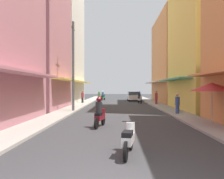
% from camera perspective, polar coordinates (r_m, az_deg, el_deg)
% --- Properties ---
extents(ground_plane, '(107.02, 107.02, 0.00)m').
position_cam_1_polar(ground_plane, '(24.46, 1.77, -4.38)').
color(ground_plane, '#38383A').
extents(sidewalk_left, '(1.70, 56.65, 0.12)m').
position_cam_1_polar(sidewalk_left, '(24.85, -8.76, -4.17)').
color(sidewalk_left, '#ADA89E').
rests_on(sidewalk_left, ground).
extents(sidewalk_right, '(1.70, 56.65, 0.12)m').
position_cam_1_polar(sidewalk_right, '(24.90, 12.26, -4.16)').
color(sidewalk_right, '#9E9991').
rests_on(sidewalk_right, ground).
extents(building_left_mid, '(7.05, 8.30, 16.58)m').
position_cam_1_polar(building_left_mid, '(24.22, -19.18, 15.32)').
color(building_left_mid, '#B7727F').
rests_on(building_left_mid, ground).
extents(building_left_far, '(7.05, 9.97, 15.63)m').
position_cam_1_polar(building_left_far, '(32.95, -13.28, 10.48)').
color(building_left_far, silver).
rests_on(building_left_far, ground).
extents(building_right_mid, '(7.05, 9.38, 17.24)m').
position_cam_1_polar(building_right_mid, '(23.96, 23.16, 16.30)').
color(building_right_mid, '#EFD159').
rests_on(building_right_mid, ground).
extents(building_right_far, '(7.05, 11.82, 11.79)m').
position_cam_1_polar(building_right_far, '(33.73, 16.15, 6.94)').
color(building_right_far, '#D88C4C').
rests_on(building_right_far, ground).
extents(motorbike_maroon, '(0.63, 1.79, 1.58)m').
position_cam_1_polar(motorbike_maroon, '(12.18, -2.99, -5.89)').
color(motorbike_maroon, black).
rests_on(motorbike_maroon, ground).
extents(motorbike_white, '(0.59, 1.80, 0.96)m').
position_cam_1_polar(motorbike_white, '(7.29, 4.11, -11.76)').
color(motorbike_white, black).
rests_on(motorbike_white, ground).
extents(motorbike_green, '(0.68, 1.77, 1.58)m').
position_cam_1_polar(motorbike_green, '(38.28, -2.19, -1.59)').
color(motorbike_green, black).
rests_on(motorbike_green, ground).
extents(motorbike_red, '(0.55, 1.81, 1.58)m').
position_cam_1_polar(motorbike_red, '(29.30, -3.07, -2.21)').
color(motorbike_red, black).
rests_on(motorbike_red, ground).
extents(motorbike_silver, '(0.60, 1.79, 1.58)m').
position_cam_1_polar(motorbike_silver, '(30.91, 6.77, -2.07)').
color(motorbike_silver, black).
rests_on(motorbike_silver, ground).
extents(parked_car, '(1.93, 4.17, 1.45)m').
position_cam_1_polar(parked_car, '(36.56, 5.22, -1.63)').
color(parked_car, silver).
rests_on(parked_car, ground).
extents(pedestrian_foreground, '(0.34, 0.34, 1.62)m').
position_cam_1_polar(pedestrian_foreground, '(18.25, 15.66, -3.48)').
color(pedestrian_foreground, '#334C8C').
rests_on(pedestrian_foreground, ground).
extents(pedestrian_crossing, '(0.34, 0.34, 1.66)m').
position_cam_1_polar(pedestrian_crossing, '(30.46, -7.19, -1.88)').
color(pedestrian_crossing, '#262628').
rests_on(pedestrian_crossing, ground).
extents(pedestrian_far, '(0.34, 0.34, 1.67)m').
position_cam_1_polar(pedestrian_far, '(28.13, 10.75, -2.05)').
color(pedestrian_far, '#99333F').
rests_on(pedestrian_far, ground).
extents(vendor_umbrella, '(2.21, 2.21, 2.32)m').
position_cam_1_polar(vendor_umbrella, '(13.23, 23.17, 0.60)').
color(vendor_umbrella, '#99999E').
rests_on(vendor_umbrella, ground).
extents(utility_pole, '(0.20, 1.20, 7.65)m').
position_cam_1_polar(utility_pole, '(20.18, -9.43, 5.71)').
color(utility_pole, '#4C4C4F').
rests_on(utility_pole, ground).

